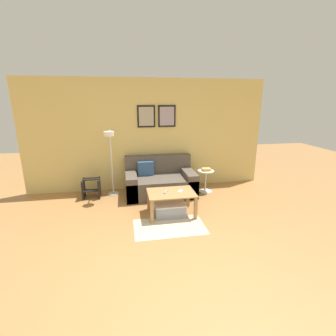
% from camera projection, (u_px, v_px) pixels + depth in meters
% --- Properties ---
extents(ground_plane, '(16.00, 16.00, 0.00)m').
position_uv_depth(ground_plane, '(177.00, 275.00, 3.01)').
color(ground_plane, '#A87542').
extents(wall_back, '(5.60, 0.09, 2.55)m').
position_uv_depth(wall_back, '(148.00, 135.00, 5.68)').
color(wall_back, '#DDC472').
rests_on(wall_back, ground_plane).
extents(area_rug, '(1.21, 0.72, 0.01)m').
position_uv_depth(area_rug, '(169.00, 227.00, 4.14)').
color(area_rug, '#C1B299').
rests_on(area_rug, ground_plane).
extents(couch, '(1.54, 0.93, 0.83)m').
position_uv_depth(couch, '(160.00, 182.00, 5.54)').
color(couch, brown).
rests_on(couch, ground_plane).
extents(coffee_table, '(0.87, 0.61, 0.44)m').
position_uv_depth(coffee_table, '(171.00, 196.00, 4.50)').
color(coffee_table, '#AD7F4C').
rests_on(coffee_table, ground_plane).
extents(storage_bin, '(0.57, 0.42, 0.24)m').
position_uv_depth(storage_bin, '(169.00, 209.00, 4.54)').
color(storage_bin, gray).
rests_on(storage_bin, ground_plane).
extents(floor_lamp, '(0.25, 0.53, 1.47)m').
position_uv_depth(floor_lamp, '(110.00, 152.00, 5.09)').
color(floor_lamp, silver).
rests_on(floor_lamp, ground_plane).
extents(side_table, '(0.37, 0.37, 0.51)m').
position_uv_depth(side_table, '(205.00, 179.00, 5.64)').
color(side_table, white).
rests_on(side_table, ground_plane).
extents(book_stack, '(0.22, 0.18, 0.06)m').
position_uv_depth(book_stack, '(206.00, 169.00, 5.57)').
color(book_stack, '#D8C666').
rests_on(book_stack, side_table).
extents(remote_control, '(0.11, 0.15, 0.02)m').
position_uv_depth(remote_control, '(166.00, 192.00, 4.47)').
color(remote_control, '#99999E').
rests_on(remote_control, coffee_table).
extents(cell_phone, '(0.13, 0.15, 0.01)m').
position_uv_depth(cell_phone, '(180.00, 191.00, 4.53)').
color(cell_phone, silver).
rests_on(cell_phone, coffee_table).
extents(step_stool, '(0.37, 0.35, 0.41)m').
position_uv_depth(step_stool, '(91.00, 188.00, 5.33)').
color(step_stool, black).
rests_on(step_stool, ground_plane).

